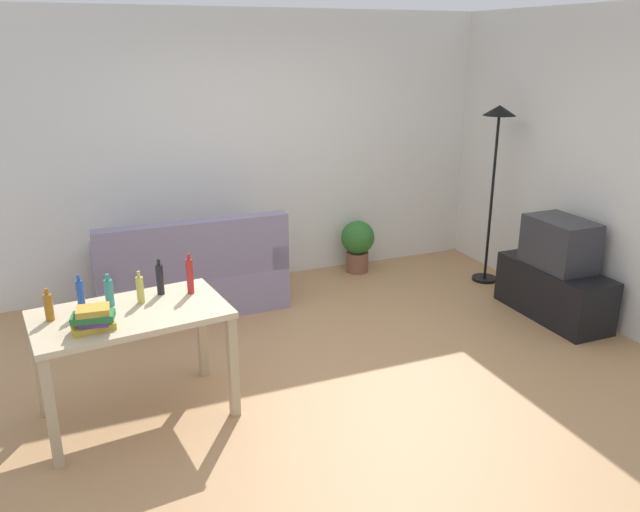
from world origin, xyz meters
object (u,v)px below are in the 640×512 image
Objects in this scene: bottle_red at (190,276)px; tv at (560,243)px; bottle_squat at (140,289)px; bottle_dark at (160,279)px; book_stack at (93,319)px; couch at (191,277)px; potted_plant at (358,243)px; bottle_blue at (81,296)px; tv_stand at (553,292)px; torchiere_lamp at (496,146)px; bottle_amber at (49,307)px; desk at (132,327)px; bottle_tall at (109,292)px.

tv is at bearing 1.20° from bottle_red.
bottle_dark is (0.14, 0.11, 0.01)m from bottle_squat.
bottle_red is 1.07× the size of book_stack.
couch is 5.98× the size of bottle_red.
bottle_blue reaches higher than potted_plant.
couch is 3.33m from tv_stand.
couch is at bearing 72.12° from bottle_dark.
book_stack is at bearing -141.86° from potted_plant.
bottle_dark reaches higher than tv.
tv is at bearing -89.80° from torchiere_lamp.
bottle_squat is at bearing -143.06° from potted_plant.
tv_stand is 4.40× the size of bottle_dark.
tv is at bearing -56.99° from potted_plant.
couch is at bearing 54.21° from bottle_amber.
potted_plant is at bearing 146.47° from torchiere_lamp.
desk is 0.51m from bottle_amber.
bottle_squat is (0.37, 0.02, -0.02)m from bottle_blue.
tv_stand is 3.34m from bottle_red.
bottle_tall is 0.78× the size of bottle_red.
torchiere_lamp is 8.66× the size of bottle_amber.
bottle_red is (-3.28, -0.07, 0.65)m from tv_stand.
couch is 1.93m from bottle_blue.
desk is 4.99× the size of bottle_blue.
bottle_amber reaches higher than tv_stand.
bottle_red reaches higher than tv.
tv reaches higher than book_stack.
potted_plant reaches higher than tv_stand.
bottle_red is (0.53, 0.02, 0.03)m from bottle_tall.
book_stack is at bearing 63.85° from couch.
bottle_red reaches higher than couch.
tv is at bearing -90.00° from tv_stand.
bottle_blue is (-2.85, -1.88, 0.54)m from potted_plant.
tv is 3.96m from book_stack.
tv_stand is 3.86m from bottle_tall.
torchiere_lamp reaches higher than couch.
bottle_red is at bearing -17.61° from bottle_dark.
bottle_red reaches higher than potted_plant.
book_stack is (-0.46, -0.43, -0.03)m from bottle_dark.
book_stack is at bearing -150.09° from bottle_red.
bottle_blue is at bearing -146.49° from potted_plant.
potted_plant is at bearing 33.51° from bottle_blue.
potted_plant is 3.15m from bottle_squat.
potted_plant is 3.46m from bottle_blue.
desk is at bearing -142.33° from potted_plant.
bottle_tall is 0.53m from bottle_red.
bottle_amber is at bearing -173.26° from bottle_squat.
bottle_dark reaches higher than potted_plant.
bottle_dark is (-2.33, -1.76, 0.54)m from potted_plant.
bottle_red is at bearing 2.28° from bottle_tall.
bottle_blue is (0.19, 0.05, 0.02)m from bottle_amber.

